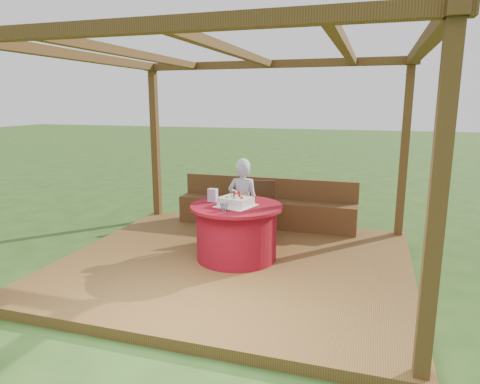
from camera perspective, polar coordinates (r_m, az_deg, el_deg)
name	(u,v)px	position (r m, az deg, el deg)	size (l,w,h in m)	color
ground	(234,269)	(5.80, -0.75, -10.21)	(60.00, 60.00, 0.00)	#284A18
deck	(234,265)	(5.78, -0.75, -9.66)	(4.50, 4.00, 0.12)	brown
pergola	(234,83)	(5.37, -0.82, 14.30)	(4.50, 4.00, 2.72)	brown
bench	(266,210)	(7.25, 3.47, -2.46)	(3.00, 0.42, 0.80)	brown
table	(237,231)	(5.71, -0.47, -5.28)	(1.22, 1.22, 0.74)	maroon
chair	(261,206)	(6.65, 2.87, -1.92)	(0.51, 0.51, 0.87)	#3B2512
elderly_woman	(243,200)	(6.32, 0.38, -1.12)	(0.47, 0.34, 1.26)	#97BAE0
birthday_cake	(236,202)	(5.55, -0.57, -1.28)	(0.54, 0.54, 0.19)	white
gift_bag	(213,195)	(5.81, -3.66, -0.42)	(0.12, 0.08, 0.18)	#F29CD5
drinking_glass	(224,207)	(5.30, -2.11, -2.01)	(0.11, 0.11, 0.10)	white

